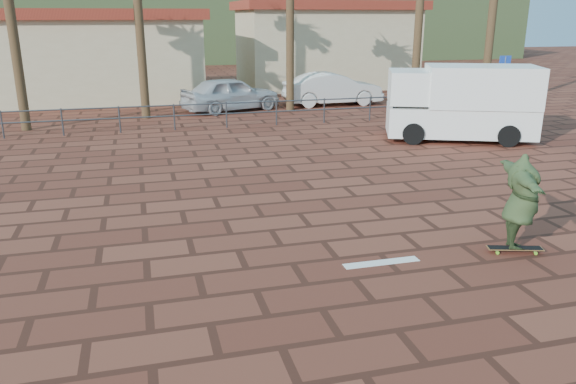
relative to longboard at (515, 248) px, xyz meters
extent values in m
plane|color=brown|center=(-3.27, 1.41, -0.08)|extent=(120.00, 120.00, 0.00)
cube|color=white|center=(-2.57, 0.21, -0.08)|extent=(1.40, 0.22, 0.01)
cylinder|color=#47494F|center=(-11.27, 13.41, 0.42)|extent=(0.06, 0.06, 1.00)
cylinder|color=#47494F|center=(-9.27, 13.41, 0.42)|extent=(0.06, 0.06, 1.00)
cylinder|color=#47494F|center=(-7.27, 13.41, 0.42)|extent=(0.06, 0.06, 1.00)
cylinder|color=#47494F|center=(-5.27, 13.41, 0.42)|extent=(0.06, 0.06, 1.00)
cylinder|color=#47494F|center=(-3.27, 13.41, 0.42)|extent=(0.06, 0.06, 1.00)
cylinder|color=#47494F|center=(-1.27, 13.41, 0.42)|extent=(0.06, 0.06, 1.00)
cylinder|color=#47494F|center=(0.73, 13.41, 0.42)|extent=(0.06, 0.06, 1.00)
cylinder|color=#47494F|center=(2.73, 13.41, 0.42)|extent=(0.06, 0.06, 1.00)
cylinder|color=#47494F|center=(4.73, 13.41, 0.42)|extent=(0.06, 0.06, 1.00)
cylinder|color=#47494F|center=(6.73, 13.41, 0.42)|extent=(0.06, 0.06, 1.00)
cylinder|color=#47494F|center=(8.73, 13.41, 0.42)|extent=(0.06, 0.06, 1.00)
cylinder|color=#47494F|center=(-3.27, 13.41, 0.87)|extent=(24.00, 0.05, 0.05)
cylinder|color=#47494F|center=(-3.27, 13.41, 0.47)|extent=(24.00, 0.05, 0.05)
cylinder|color=brown|center=(-10.77, 14.91, 3.42)|extent=(0.36, 0.36, 7.00)
cylinder|color=brown|center=(-6.27, 16.41, 4.02)|extent=(0.36, 0.36, 8.20)
cylinder|color=brown|center=(0.23, 16.91, 3.17)|extent=(0.36, 0.36, 6.50)
cylinder|color=brown|center=(5.73, 15.41, 3.82)|extent=(0.36, 0.36, 7.80)
cylinder|color=brown|center=(8.73, 14.41, 4.32)|extent=(0.36, 0.36, 8.80)
cube|color=beige|center=(-9.27, 23.41, 1.92)|extent=(12.00, 7.00, 4.00)
cube|color=maroon|center=(-9.27, 23.41, 4.17)|extent=(12.60, 7.60, 0.50)
cube|color=beige|center=(4.73, 25.41, 2.17)|extent=(10.00, 6.00, 4.50)
cube|color=maroon|center=(4.73, 25.41, 4.67)|extent=(10.60, 6.60, 0.50)
cube|color=#384C28|center=(-3.27, 51.41, 2.92)|extent=(70.00, 18.00, 6.00)
cube|color=olive|center=(0.00, 0.00, 0.01)|extent=(1.03, 0.50, 0.02)
cube|color=black|center=(0.00, 0.00, 0.02)|extent=(0.99, 0.47, 0.00)
cube|color=silver|center=(-0.33, 0.10, -0.02)|extent=(0.10, 0.17, 0.03)
cube|color=silver|center=(0.33, -0.10, -0.02)|extent=(0.10, 0.17, 0.03)
cylinder|color=#75C028|center=(-0.36, 0.00, -0.05)|extent=(0.07, 0.04, 0.06)
cylinder|color=#75C028|center=(-0.30, 0.20, -0.05)|extent=(0.07, 0.04, 0.06)
cylinder|color=#75C028|center=(0.30, -0.20, -0.05)|extent=(0.07, 0.04, 0.06)
cylinder|color=#75C028|center=(0.36, 0.00, -0.05)|extent=(0.07, 0.04, 0.06)
imported|color=#334625|center=(0.00, 0.00, 0.91)|extent=(1.32, 2.26, 1.78)
cube|color=white|center=(4.27, 9.11, 0.61)|extent=(5.34, 3.69, 1.01)
cube|color=white|center=(4.87, 8.88, 1.80)|extent=(4.18, 3.31, 1.37)
cube|color=white|center=(2.65, 9.76, 1.75)|extent=(2.10, 2.41, 1.10)
cube|color=black|center=(2.10, 9.97, 1.34)|extent=(0.62, 1.47, 0.60)
cylinder|color=black|center=(2.39, 8.83, 0.29)|extent=(0.78, 0.51, 0.73)
cylinder|color=black|center=(3.09, 10.62, 0.29)|extent=(0.78, 0.51, 0.73)
cylinder|color=black|center=(5.28, 7.68, 0.29)|extent=(0.78, 0.51, 0.73)
cylinder|color=black|center=(5.99, 9.47, 0.29)|extent=(0.78, 0.51, 0.73)
imported|color=silver|center=(-2.44, 17.41, 0.69)|extent=(4.89, 3.20, 1.55)
imported|color=silver|center=(2.65, 17.91, 0.70)|extent=(4.75, 1.69, 1.56)
cylinder|color=gray|center=(8.73, 13.14, 1.18)|extent=(0.07, 0.07, 2.53)
cube|color=#193FB2|center=(8.73, 13.14, 2.22)|extent=(0.52, 0.08, 0.52)
camera|label=1|loc=(-6.50, -8.17, 4.11)|focal=35.00mm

